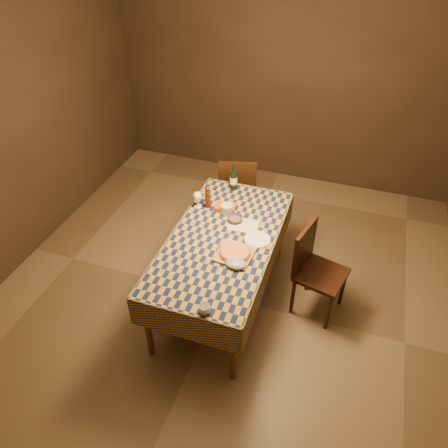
# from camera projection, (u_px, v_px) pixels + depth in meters

# --- Properties ---
(room) EXTENTS (5.00, 5.10, 2.70)m
(room) POSITION_uv_depth(u_px,v_px,m) (222.00, 185.00, 3.58)
(room) COLOR brown
(room) RESTS_ON ground
(dining_table) EXTENTS (0.94, 1.84, 0.77)m
(dining_table) POSITION_uv_depth(u_px,v_px,m) (222.00, 245.00, 3.99)
(dining_table) COLOR brown
(dining_table) RESTS_ON ground
(cutting_board) EXTENTS (0.33, 0.33, 0.02)m
(cutting_board) POSITION_uv_depth(u_px,v_px,m) (235.00, 254.00, 3.76)
(cutting_board) COLOR #A1844B
(cutting_board) RESTS_ON dining_table
(pizza) EXTENTS (0.31, 0.31, 0.03)m
(pizza) POSITION_uv_depth(u_px,v_px,m) (235.00, 252.00, 3.75)
(pizza) COLOR #953A18
(pizza) RESTS_ON cutting_board
(pepper_mill) EXTENTS (0.07, 0.07, 0.23)m
(pepper_mill) POSITION_uv_depth(u_px,v_px,m) (208.00, 198.00, 4.26)
(pepper_mill) COLOR #461C10
(pepper_mill) RESTS_ON dining_table
(bowl) EXTENTS (0.18, 0.18, 0.04)m
(bowl) POSITION_uv_depth(u_px,v_px,m) (235.00, 219.00, 4.13)
(bowl) COLOR #624652
(bowl) RESTS_ON dining_table
(wine_glass) EXTENTS (0.09, 0.09, 0.17)m
(wine_glass) POSITION_uv_depth(u_px,v_px,m) (197.00, 196.00, 4.25)
(wine_glass) COLOR white
(wine_glass) RESTS_ON dining_table
(wine_bottle) EXTENTS (0.10, 0.10, 0.31)m
(wine_bottle) POSITION_uv_depth(u_px,v_px,m) (234.00, 180.00, 4.50)
(wine_bottle) COLOR black
(wine_bottle) RESTS_ON dining_table
(deli_tub) EXTENTS (0.12, 0.12, 0.10)m
(deli_tub) POSITION_uv_depth(u_px,v_px,m) (227.00, 209.00, 4.21)
(deli_tub) COLOR #BBBEC2
(deli_tub) RESTS_ON dining_table
(takeout_container) EXTENTS (0.21, 0.16, 0.05)m
(takeout_container) POSITION_uv_depth(u_px,v_px,m) (225.00, 207.00, 4.27)
(takeout_container) COLOR red
(takeout_container) RESTS_ON dining_table
(white_plate) EXTENTS (0.26, 0.26, 0.01)m
(white_plate) POSITION_uv_depth(u_px,v_px,m) (257.00, 239.00, 3.92)
(white_plate) COLOR white
(white_plate) RESTS_ON dining_table
(tumbler) EXTENTS (0.12, 0.12, 0.07)m
(tumbler) POSITION_uv_depth(u_px,v_px,m) (205.00, 309.00, 3.24)
(tumbler) COLOR white
(tumbler) RESTS_ON dining_table
(flour_patch) EXTENTS (0.28, 0.22, 0.00)m
(flour_patch) POSITION_uv_depth(u_px,v_px,m) (244.00, 225.00, 4.09)
(flour_patch) COLOR silver
(flour_patch) RESTS_ON dining_table
(flour_bag) EXTENTS (0.20, 0.16, 0.05)m
(flour_bag) POSITION_uv_depth(u_px,v_px,m) (236.00, 263.00, 3.65)
(flour_bag) COLOR #909AB8
(flour_bag) RESTS_ON dining_table
(chair_far) EXTENTS (0.51, 0.52, 0.93)m
(chair_far) POSITION_uv_depth(u_px,v_px,m) (237.00, 188.00, 5.03)
(chair_far) COLOR black
(chair_far) RESTS_ON ground
(chair_right) EXTENTS (0.52, 0.51, 0.93)m
(chair_right) POSITION_uv_depth(u_px,v_px,m) (314.00, 266.00, 4.02)
(chair_right) COLOR black
(chair_right) RESTS_ON ground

